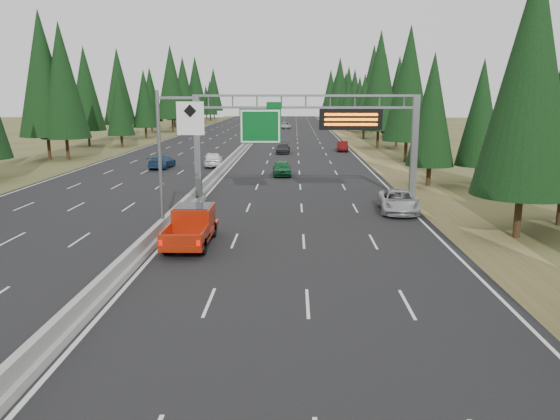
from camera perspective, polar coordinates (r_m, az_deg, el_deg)
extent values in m
cube|color=black|center=(85.69, -3.52, 6.63)|extent=(32.00, 260.00, 0.08)
cube|color=olive|center=(85.99, 8.46, 6.54)|extent=(3.60, 260.00, 0.06)
cube|color=#444520|center=(89.03, -15.09, 6.44)|extent=(3.60, 260.00, 0.06)
cube|color=gray|center=(85.67, -3.53, 6.76)|extent=(0.70, 260.00, 0.30)
cube|color=gray|center=(85.64, -3.53, 7.02)|extent=(0.30, 260.00, 0.60)
cube|color=slate|center=(40.82, -8.60, 6.37)|extent=(0.45, 0.45, 7.80)
cube|color=gray|center=(41.34, -8.44, 1.19)|extent=(0.90, 0.90, 0.30)
cube|color=slate|center=(41.13, 13.84, 6.20)|extent=(0.45, 0.45, 7.80)
cube|color=gray|center=(41.64, 13.58, 1.06)|extent=(0.90, 0.90, 0.30)
cube|color=slate|center=(40.02, 2.72, 11.85)|extent=(15.85, 0.35, 0.16)
cube|color=slate|center=(40.03, 2.71, 10.65)|extent=(15.85, 0.35, 0.16)
cube|color=#054C19|center=(39.90, -2.07, 8.74)|extent=(3.00, 0.10, 2.50)
cube|color=silver|center=(39.84, -2.07, 8.74)|extent=(2.85, 0.02, 2.35)
cube|color=#054C19|center=(39.80, -0.62, 10.90)|extent=(1.10, 0.10, 0.45)
cube|color=black|center=(39.95, 7.40, 9.38)|extent=(4.50, 0.40, 1.50)
cube|color=orange|center=(39.72, 7.44, 9.87)|extent=(3.80, 0.02, 0.18)
cube|color=orange|center=(39.73, 7.43, 9.36)|extent=(3.80, 0.02, 0.18)
cube|color=orange|center=(39.75, 7.41, 8.86)|extent=(3.80, 0.02, 0.18)
cylinder|color=slate|center=(31.15, -12.42, 4.74)|extent=(0.20, 0.20, 8.00)
cube|color=gray|center=(31.85, -12.11, -2.23)|extent=(0.50, 0.50, 0.20)
cube|color=slate|center=(30.70, -10.88, 11.45)|extent=(2.00, 0.15, 0.15)
cube|color=silver|center=(30.45, -9.35, 9.43)|extent=(1.50, 0.06, 1.80)
cylinder|color=black|center=(33.15, 23.59, -0.60)|extent=(0.40, 0.40, 2.41)
cone|color=black|center=(32.51, 24.71, 12.48)|extent=(5.42, 5.42, 12.65)
cylinder|color=black|center=(49.45, 15.26, 3.44)|extent=(0.40, 0.40, 1.83)
cone|color=black|center=(48.98, 15.63, 10.08)|extent=(4.12, 4.12, 9.62)
cylinder|color=black|center=(51.38, 19.84, 3.42)|extent=(0.40, 0.40, 1.76)
cone|color=black|center=(50.93, 20.28, 9.55)|extent=(3.96, 3.96, 9.24)
cylinder|color=black|center=(67.24, 13.00, 5.98)|extent=(0.40, 0.40, 2.54)
cone|color=black|center=(66.94, 13.32, 12.74)|extent=(5.71, 5.71, 13.32)
cylinder|color=black|center=(71.20, 15.40, 5.90)|extent=(0.40, 0.40, 1.89)
cone|color=black|center=(70.88, 15.66, 10.66)|extent=(4.25, 4.25, 9.92)
cylinder|color=black|center=(84.26, 10.17, 7.29)|extent=(0.40, 0.40, 2.76)
cone|color=black|center=(84.04, 10.39, 13.16)|extent=(6.21, 6.21, 14.49)
cylinder|color=black|center=(87.05, 12.07, 7.18)|extent=(0.40, 0.40, 2.21)
cone|color=black|center=(86.79, 12.27, 11.72)|extent=(4.97, 4.97, 11.59)
cylinder|color=black|center=(103.86, 8.72, 7.93)|extent=(0.40, 0.40, 1.90)
cone|color=black|center=(103.64, 8.82, 11.20)|extent=(4.27, 4.27, 9.97)
cylinder|color=black|center=(104.81, 10.72, 8.05)|extent=(0.40, 0.40, 2.46)
cone|color=black|center=(104.61, 10.89, 12.25)|extent=(5.54, 5.54, 12.93)
cylinder|color=black|center=(123.15, 7.11, 8.59)|extent=(0.40, 0.40, 2.03)
cone|color=black|center=(122.96, 7.19, 11.55)|extent=(4.58, 4.58, 10.68)
cylinder|color=black|center=(121.73, 9.56, 8.70)|extent=(0.40, 0.40, 2.96)
cone|color=black|center=(121.60, 9.72, 13.06)|extent=(6.67, 6.67, 15.56)
cylinder|color=black|center=(139.82, 6.54, 8.94)|extent=(0.40, 0.40, 1.84)
cone|color=black|center=(139.66, 6.60, 11.31)|extent=(4.15, 4.15, 9.68)
cylinder|color=black|center=(141.54, 8.22, 8.98)|extent=(0.40, 0.40, 2.04)
cone|color=black|center=(141.38, 8.30, 11.56)|extent=(4.60, 4.60, 10.72)
cylinder|color=black|center=(158.69, 6.18, 9.49)|extent=(0.40, 0.40, 2.97)
cone|color=black|center=(158.59, 6.26, 12.84)|extent=(6.68, 6.68, 15.59)
cylinder|color=black|center=(156.68, 7.71, 9.32)|extent=(0.40, 0.40, 2.43)
cone|color=black|center=(156.54, 7.79, 12.10)|extent=(5.47, 5.47, 12.75)
cylinder|color=black|center=(175.85, 5.70, 9.60)|extent=(0.40, 0.40, 2.23)
cone|color=black|center=(175.73, 5.75, 11.87)|extent=(5.02, 5.02, 11.71)
cylinder|color=black|center=(176.41, 7.10, 9.66)|extent=(0.40, 0.40, 2.72)
cone|color=black|center=(176.31, 7.17, 12.41)|extent=(6.11, 6.11, 14.27)
cylinder|color=black|center=(192.88, 5.26, 9.87)|extent=(0.40, 0.40, 2.70)
cone|color=black|center=(192.79, 5.31, 12.38)|extent=(6.08, 6.08, 14.18)
cylinder|color=black|center=(191.08, 6.81, 9.80)|extent=(0.40, 0.40, 2.54)
cone|color=black|center=(190.98, 6.87, 12.18)|extent=(5.72, 5.72, 13.34)
cylinder|color=black|center=(73.07, -21.32, 5.96)|extent=(0.40, 0.40, 2.65)
cone|color=black|center=(72.81, -21.82, 12.46)|extent=(5.97, 5.97, 13.93)
cylinder|color=black|center=(74.14, -22.99, 6.00)|extent=(0.40, 0.40, 2.88)
cone|color=black|center=(73.92, -23.56, 12.94)|extent=(6.48, 6.48, 15.12)
cylinder|color=black|center=(88.17, -16.20, 6.91)|extent=(0.40, 0.40, 1.84)
cone|color=black|center=(87.91, -16.41, 10.65)|extent=(4.15, 4.15, 9.68)
cylinder|color=black|center=(91.94, -19.33, 7.09)|extent=(0.40, 0.40, 2.46)
cone|color=black|center=(91.71, -19.66, 11.87)|extent=(5.54, 5.54, 12.92)
cylinder|color=black|center=(105.95, -13.83, 7.83)|extent=(0.40, 0.40, 2.02)
cone|color=black|center=(105.73, -14.00, 11.25)|extent=(4.55, 4.55, 10.61)
cylinder|color=black|center=(106.13, -16.28, 7.87)|extent=(0.40, 0.40, 2.61)
cone|color=black|center=(105.95, -16.54, 12.27)|extent=(5.88, 5.88, 13.71)
cylinder|color=black|center=(122.38, -11.14, 8.66)|extent=(0.40, 0.40, 2.96)
cone|color=black|center=(122.25, -11.32, 12.99)|extent=(6.66, 6.66, 15.53)
cylinder|color=black|center=(126.18, -13.25, 8.50)|extent=(0.40, 0.40, 2.24)
cone|color=black|center=(126.00, -13.40, 11.68)|extent=(5.05, 5.05, 11.77)
cylinder|color=black|center=(141.30, -9.96, 9.07)|extent=(0.40, 0.40, 2.79)
cone|color=black|center=(141.18, -10.09, 12.60)|extent=(6.27, 6.27, 14.63)
cylinder|color=black|center=(143.01, -10.93, 8.86)|extent=(0.40, 0.40, 1.77)
cone|color=black|center=(142.86, -11.02, 11.07)|extent=(3.98, 3.98, 9.28)
cylinder|color=black|center=(160.88, -8.72, 9.46)|extent=(0.40, 0.40, 3.01)
cone|color=black|center=(160.79, -8.83, 12.81)|extent=(6.76, 6.76, 15.78)
cylinder|color=black|center=(158.33, -10.21, 9.29)|extent=(0.40, 0.40, 2.52)
cone|color=black|center=(158.20, -10.31, 12.13)|extent=(5.66, 5.66, 13.22)
cylinder|color=black|center=(175.75, -7.27, 9.53)|extent=(0.40, 0.40, 2.02)
cone|color=black|center=(175.62, -7.33, 11.59)|extent=(4.55, 4.55, 10.63)
cylinder|color=black|center=(175.56, -8.81, 9.62)|extent=(0.40, 0.40, 2.88)
cone|color=black|center=(175.47, -8.91, 12.56)|extent=(6.48, 6.48, 15.12)
cylinder|color=black|center=(193.36, -6.89, 9.85)|extent=(0.40, 0.40, 2.77)
cone|color=black|center=(193.27, -6.96, 12.41)|extent=(6.22, 6.22, 14.52)
cylinder|color=black|center=(193.58, -7.68, 9.69)|extent=(0.40, 0.40, 1.83)
cone|color=black|center=(193.46, -7.73, 11.39)|extent=(4.12, 4.12, 9.61)
imported|color=#A9A9AE|center=(37.61, 12.26, 0.89)|extent=(2.79, 5.43, 1.47)
cylinder|color=black|center=(27.59, -11.77, -3.71)|extent=(0.32, 0.84, 0.84)
cylinder|color=black|center=(27.23, -8.10, -3.78)|extent=(0.32, 0.84, 0.84)
cylinder|color=black|center=(30.87, -10.32, -1.99)|extent=(0.32, 0.84, 0.84)
cylinder|color=black|center=(30.55, -7.03, -2.03)|extent=(0.32, 0.84, 0.84)
cube|color=#A02009|center=(29.05, -9.27, -2.50)|extent=(2.10, 5.89, 0.32)
cube|color=#A02009|center=(29.79, -8.98, -0.68)|extent=(2.00, 2.31, 1.16)
cube|color=black|center=(29.72, -9.00, -0.09)|extent=(1.79, 2.00, 0.58)
cube|color=#A02009|center=(27.68, -11.93, -2.54)|extent=(0.11, 2.53, 0.63)
cube|color=#A02009|center=(27.28, -7.84, -2.60)|extent=(0.11, 2.53, 0.63)
cube|color=#A02009|center=(26.27, -10.43, -3.25)|extent=(2.10, 0.11, 0.63)
imported|color=#155E2F|center=(53.87, 0.21, 4.41)|extent=(1.96, 4.41, 1.47)
imported|color=#510B0C|center=(78.47, 6.54, 6.64)|extent=(1.65, 4.28, 1.39)
imported|color=black|center=(75.04, 0.33, 6.44)|extent=(1.92, 4.53, 1.30)
imported|color=#B4B4B4|center=(132.65, 0.55, 8.82)|extent=(2.89, 5.44, 1.46)
imported|color=black|center=(154.84, -0.71, 9.23)|extent=(1.97, 4.06, 1.34)
imported|color=navy|center=(60.76, -12.25, 4.96)|extent=(2.31, 5.00, 1.41)
imported|color=white|center=(61.23, -6.96, 5.28)|extent=(2.31, 4.85, 1.60)
imported|color=black|center=(114.57, -9.23, 8.23)|extent=(2.71, 5.78, 1.60)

